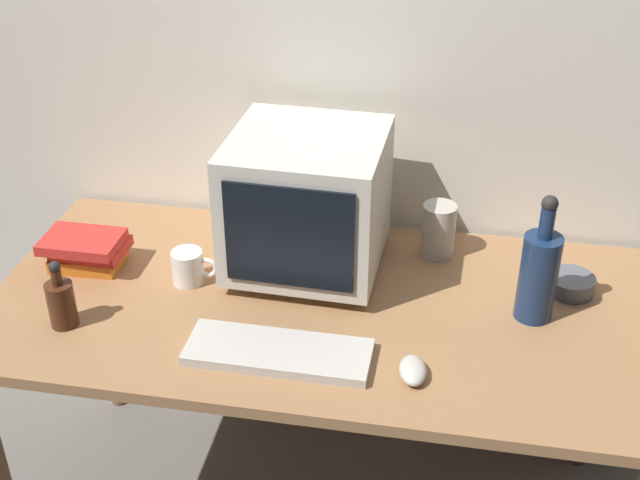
{
  "coord_description": "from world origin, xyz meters",
  "views": [
    {
      "loc": [
        0.3,
        -1.67,
        1.96
      ],
      "look_at": [
        0.0,
        0.0,
        0.93
      ],
      "focal_mm": 46.97,
      "sensor_mm": 36.0,
      "label": 1
    }
  ],
  "objects_px": {
    "keyboard": "(278,352)",
    "book_stack": "(87,250)",
    "cd_spindle": "(570,284)",
    "metal_canister": "(438,230)",
    "computer_mouse": "(413,370)",
    "crt_monitor": "(307,202)",
    "bottle_tall": "(539,273)",
    "bottle_short": "(61,302)",
    "mug": "(189,267)"
  },
  "relations": [
    {
      "from": "bottle_short",
      "to": "metal_canister",
      "type": "bearing_deg",
      "value": 29.06
    },
    {
      "from": "keyboard",
      "to": "metal_canister",
      "type": "bearing_deg",
      "value": 57.58
    },
    {
      "from": "metal_canister",
      "to": "cd_spindle",
      "type": "bearing_deg",
      "value": -19.05
    },
    {
      "from": "bottle_short",
      "to": "cd_spindle",
      "type": "bearing_deg",
      "value": 16.6
    },
    {
      "from": "book_stack",
      "to": "metal_canister",
      "type": "bearing_deg",
      "value": 13.76
    },
    {
      "from": "crt_monitor",
      "to": "computer_mouse",
      "type": "bearing_deg",
      "value": -51.87
    },
    {
      "from": "bottle_short",
      "to": "cd_spindle",
      "type": "height_order",
      "value": "bottle_short"
    },
    {
      "from": "crt_monitor",
      "to": "bottle_tall",
      "type": "bearing_deg",
      "value": -11.62
    },
    {
      "from": "keyboard",
      "to": "cd_spindle",
      "type": "relative_size",
      "value": 3.5
    },
    {
      "from": "bottle_tall",
      "to": "bottle_short",
      "type": "xyz_separation_m",
      "value": [
        -1.1,
        -0.23,
        -0.06
      ]
    },
    {
      "from": "crt_monitor",
      "to": "cd_spindle",
      "type": "height_order",
      "value": "crt_monitor"
    },
    {
      "from": "keyboard",
      "to": "mug",
      "type": "xyz_separation_m",
      "value": [
        -0.29,
        0.25,
        0.03
      ]
    },
    {
      "from": "crt_monitor",
      "to": "bottle_short",
      "type": "height_order",
      "value": "crt_monitor"
    },
    {
      "from": "mug",
      "to": "bottle_tall",
      "type": "bearing_deg",
      "value": 0.56
    },
    {
      "from": "metal_canister",
      "to": "bottle_short",
      "type": "bearing_deg",
      "value": -150.94
    },
    {
      "from": "bottle_tall",
      "to": "metal_canister",
      "type": "distance_m",
      "value": 0.35
    },
    {
      "from": "keyboard",
      "to": "book_stack",
      "type": "relative_size",
      "value": 2.03
    },
    {
      "from": "computer_mouse",
      "to": "metal_canister",
      "type": "relative_size",
      "value": 0.67
    },
    {
      "from": "bottle_short",
      "to": "computer_mouse",
      "type": "bearing_deg",
      "value": -2.99
    },
    {
      "from": "metal_canister",
      "to": "book_stack",
      "type": "bearing_deg",
      "value": -166.24
    },
    {
      "from": "bottle_tall",
      "to": "mug",
      "type": "xyz_separation_m",
      "value": [
        -0.86,
        -0.01,
        -0.08
      ]
    },
    {
      "from": "bottle_tall",
      "to": "cd_spindle",
      "type": "relative_size",
      "value": 2.74
    },
    {
      "from": "keyboard",
      "to": "metal_canister",
      "type": "height_order",
      "value": "metal_canister"
    },
    {
      "from": "computer_mouse",
      "to": "bottle_tall",
      "type": "distance_m",
      "value": 0.4
    },
    {
      "from": "mug",
      "to": "cd_spindle",
      "type": "bearing_deg",
      "value": 7.76
    },
    {
      "from": "crt_monitor",
      "to": "cd_spindle",
      "type": "distance_m",
      "value": 0.7
    },
    {
      "from": "cd_spindle",
      "to": "mug",
      "type": "bearing_deg",
      "value": -172.24
    },
    {
      "from": "keyboard",
      "to": "computer_mouse",
      "type": "relative_size",
      "value": 4.2
    },
    {
      "from": "cd_spindle",
      "to": "computer_mouse",
      "type": "bearing_deg",
      "value": -132.17
    },
    {
      "from": "crt_monitor",
      "to": "bottle_short",
      "type": "relative_size",
      "value": 2.27
    },
    {
      "from": "crt_monitor",
      "to": "mug",
      "type": "height_order",
      "value": "crt_monitor"
    },
    {
      "from": "keyboard",
      "to": "metal_canister",
      "type": "xyz_separation_m",
      "value": [
        0.33,
        0.5,
        0.06
      ]
    },
    {
      "from": "bottle_tall",
      "to": "metal_canister",
      "type": "relative_size",
      "value": 2.19
    },
    {
      "from": "keyboard",
      "to": "book_stack",
      "type": "xyz_separation_m",
      "value": [
        -0.58,
        0.28,
        0.04
      ]
    },
    {
      "from": "keyboard",
      "to": "book_stack",
      "type": "height_order",
      "value": "book_stack"
    },
    {
      "from": "keyboard",
      "to": "bottle_tall",
      "type": "height_order",
      "value": "bottle_tall"
    },
    {
      "from": "computer_mouse",
      "to": "bottle_tall",
      "type": "bearing_deg",
      "value": 37.85
    },
    {
      "from": "book_stack",
      "to": "crt_monitor",
      "type": "bearing_deg",
      "value": 9.94
    },
    {
      "from": "mug",
      "to": "cd_spindle",
      "type": "height_order",
      "value": "mug"
    },
    {
      "from": "book_stack",
      "to": "keyboard",
      "type": "bearing_deg",
      "value": -25.94
    },
    {
      "from": "keyboard",
      "to": "cd_spindle",
      "type": "distance_m",
      "value": 0.77
    },
    {
      "from": "bottle_tall",
      "to": "book_stack",
      "type": "distance_m",
      "value": 1.15
    },
    {
      "from": "crt_monitor",
      "to": "mug",
      "type": "distance_m",
      "value": 0.34
    },
    {
      "from": "computer_mouse",
      "to": "crt_monitor",
      "type": "bearing_deg",
      "value": 119.73
    },
    {
      "from": "bottle_short",
      "to": "mug",
      "type": "distance_m",
      "value": 0.33
    },
    {
      "from": "cd_spindle",
      "to": "book_stack",
      "type": "bearing_deg",
      "value": -175.26
    },
    {
      "from": "computer_mouse",
      "to": "metal_canister",
      "type": "height_order",
      "value": "metal_canister"
    },
    {
      "from": "crt_monitor",
      "to": "bottle_tall",
      "type": "xyz_separation_m",
      "value": [
        0.58,
        -0.12,
        -0.07
      ]
    },
    {
      "from": "bottle_short",
      "to": "book_stack",
      "type": "height_order",
      "value": "bottle_short"
    },
    {
      "from": "cd_spindle",
      "to": "metal_canister",
      "type": "xyz_separation_m",
      "value": [
        -0.34,
        0.12,
        0.05
      ]
    }
  ]
}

